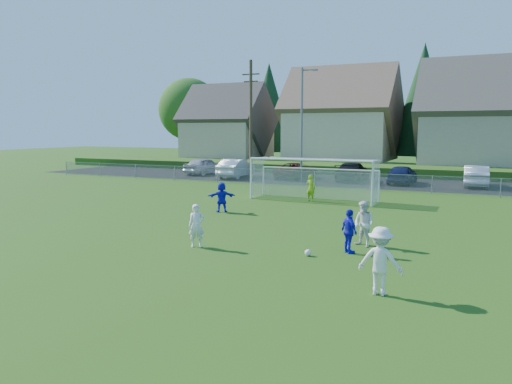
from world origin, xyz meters
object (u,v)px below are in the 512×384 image
car_d (352,172)px  car_f (476,176)px  player_white_c (380,261)px  car_c (296,171)px  player_blue_b (222,197)px  goalkeeper (311,188)px  player_blue_a (349,231)px  car_e (402,174)px  car_b (236,168)px  player_white_a (197,226)px  soccer_ball (308,253)px  soccer_goal (314,173)px  car_a (204,166)px  player_white_b (364,224)px

car_d → car_f: (9.16, -0.03, 0.02)m
player_white_c → car_c: player_white_c is taller
player_blue_b → goalkeeper: size_ratio=0.97×
player_blue_a → car_e: size_ratio=0.35×
goalkeeper → car_b: size_ratio=0.32×
player_white_a → car_d: 24.79m
soccer_ball → player_blue_b: (-6.92, 6.51, 0.65)m
goalkeeper → car_d: 12.27m
player_blue_a → car_b: 26.88m
player_blue_b → car_e: 18.30m
soccer_ball → car_d: (-4.81, 24.30, 0.64)m
player_white_a → goalkeeper: (-0.07, 12.54, 0.01)m
player_white_c → car_f: (1.41, 27.17, -0.10)m
player_white_c → car_b: 31.08m
car_c → car_b: bearing=18.1°
soccer_goal → player_blue_b: bearing=-115.1°
soccer_ball → car_f: car_f is taller
car_e → car_a: bearing=0.9°
player_white_b → car_c: player_white_b is taller
player_blue_b → car_f: 21.04m
player_blue_b → car_c: (-2.69, 17.63, -0.08)m
player_white_c → player_blue_b: bearing=-42.5°
car_a → car_c: 9.08m
player_blue_a → car_a: 30.54m
car_c → car_f: 13.97m
player_white_a → player_white_b: bearing=-6.1°
player_blue_b → car_f: size_ratio=0.32×
soccer_ball → player_blue_b: player_blue_b is taller
car_b → car_f: 19.03m
car_b → car_f: size_ratio=1.04×
player_white_b → car_f: bearing=111.3°
player_blue_b → car_d: 17.92m
soccer_ball → car_c: (-9.61, 24.14, 0.57)m
car_e → player_blue_a: bearing=97.2°
car_b → car_e: bearing=179.7°
player_white_a → car_c: size_ratio=0.31×
soccer_ball → soccer_goal: size_ratio=0.03×
player_white_b → player_blue_a: bearing=-70.7°
car_f → goalkeeper: bearing=52.2°
car_a → car_f: size_ratio=0.99×
player_blue_b → car_b: car_b is taller
player_blue_b → car_f: (11.28, 17.77, 0.01)m
soccer_ball → car_e: size_ratio=0.05×
player_blue_a → car_e: (-1.93, 22.80, -0.02)m
player_white_b → car_e: size_ratio=0.38×
player_white_a → car_b: size_ratio=0.31×
player_blue_a → car_d: player_blue_a is taller
player_blue_a → car_b: bearing=-9.5°
soccer_ball → player_blue_b: bearing=136.8°
car_a → car_d: (13.88, 0.10, -0.04)m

